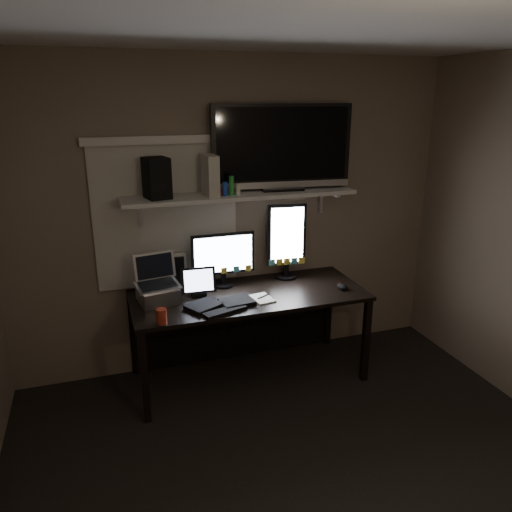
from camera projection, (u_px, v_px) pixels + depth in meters
name	position (u px, v px, depth m)	size (l,w,h in m)	color
floor	(326.00, 506.00, 2.80)	(3.60, 3.60, 0.00)	black
ceiling	(352.00, 16.00, 2.02)	(3.60, 3.60, 0.00)	silver
back_wall	(235.00, 217.00, 4.04)	(3.60, 3.60, 0.00)	#695C4B
window_blinds	(167.00, 217.00, 3.84)	(1.10, 0.02, 1.10)	beige
desk	(244.00, 308.00, 4.02)	(1.80, 0.75, 0.73)	black
wall_shelf	(241.00, 195.00, 3.81)	(1.80, 0.35, 0.03)	beige
monitor_landscape	(223.00, 260.00, 3.94)	(0.51, 0.05, 0.45)	black
monitor_portrait	(287.00, 241.00, 4.10)	(0.32, 0.06, 0.64)	black
keyboard	(220.00, 304.00, 3.63)	(0.50, 0.19, 0.03)	black
mouse	(342.00, 286.00, 3.95)	(0.07, 0.12, 0.04)	black
notepad	(262.00, 299.00, 3.75)	(0.14, 0.20, 0.01)	white
tablet	(198.00, 282.00, 3.78)	(0.26, 0.11, 0.23)	black
file_sorter	(171.00, 271.00, 3.95)	(0.21, 0.10, 0.27)	black
laptop	(157.00, 281.00, 3.63)	(0.31, 0.25, 0.35)	#B3B2B7
cup	(162.00, 316.00, 3.34)	(0.07, 0.07, 0.10)	maroon
sticky_notes	(239.00, 302.00, 3.69)	(0.33, 0.24, 0.00)	yellow
tv	(282.00, 147.00, 3.84)	(1.09, 0.20, 0.66)	black
game_console	(210.00, 175.00, 3.68)	(0.08, 0.25, 0.30)	beige
speaker	(157.00, 178.00, 3.57)	(0.16, 0.20, 0.29)	black
bottles	(228.00, 186.00, 3.68)	(0.23, 0.05, 0.15)	#A50F0C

